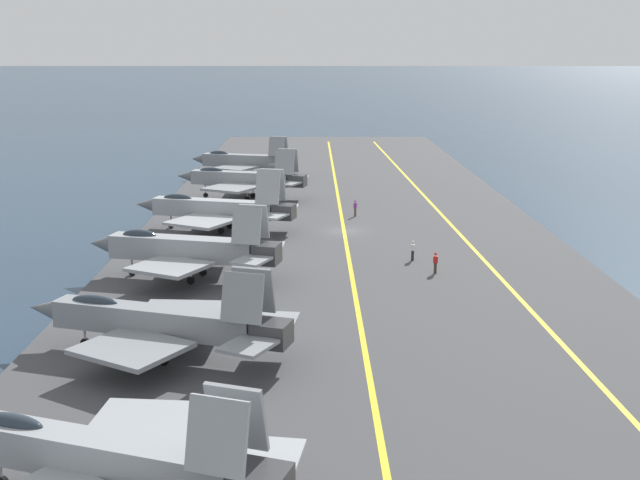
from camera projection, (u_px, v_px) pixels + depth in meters
name	position (u px, v px, depth m)	size (l,w,h in m)	color
ground_plane	(344.00, 235.00, 80.99)	(2000.00, 2000.00, 0.00)	#23384C
carrier_deck	(344.00, 233.00, 80.94)	(181.77, 41.45, 0.40)	#424244
deck_stripe_foul_line	(457.00, 231.00, 80.99)	(163.59, 0.36, 0.01)	yellow
deck_stripe_centerline	(344.00, 231.00, 80.89)	(163.59, 0.36, 0.01)	yellow
parked_jet_nearest	(102.00, 457.00, 31.10)	(13.24, 16.34, 5.86)	#93999E
parked_jet_second	(159.00, 321.00, 47.07)	(12.00, 17.05, 5.82)	gray
parked_jet_third	(186.00, 249.00, 63.23)	(12.08, 16.04, 6.16)	#93999E
parked_jet_fourth	(217.00, 208.00, 80.43)	(13.84, 16.99, 6.44)	#9EA3A8
parked_jet_fifth	(243.00, 179.00, 97.56)	(13.77, 16.58, 6.32)	gray
parked_jet_sixth	(244.00, 161.00, 114.34)	(12.28, 15.52, 6.00)	gray
crew_purple_vest	(355.00, 207.00, 87.77)	(0.45, 0.39, 1.81)	#4C473D
crew_red_vest	(435.00, 262.00, 65.22)	(0.30, 0.41, 1.75)	#383328
crew_white_vest	(413.00, 250.00, 69.25)	(0.42, 0.33, 1.74)	#232328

